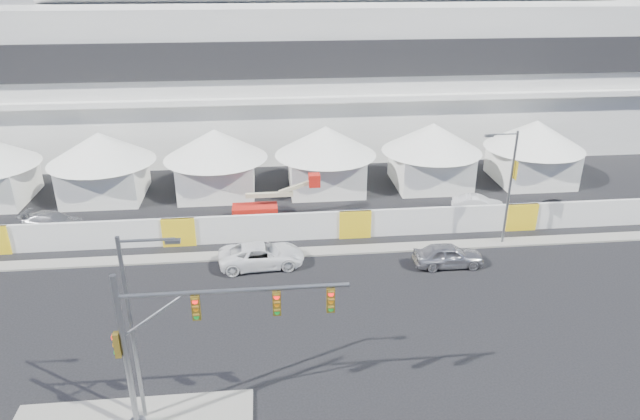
{
  "coord_description": "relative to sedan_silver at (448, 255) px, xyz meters",
  "views": [
    {
      "loc": [
        -0.06,
        -20.86,
        17.77
      ],
      "look_at": [
        3.11,
        10.0,
        4.15
      ],
      "focal_mm": 32.0,
      "sensor_mm": 36.0,
      "label": 1
    }
  ],
  "objects": [
    {
      "name": "sedan_silver",
      "position": [
        0.0,
        0.0,
        0.0
      ],
      "size": [
        1.79,
        4.39,
        1.49
      ],
      "primitive_type": "imported",
      "rotation": [
        0.0,
        0.0,
        1.56
      ],
      "color": "#A6A5AA",
      "rests_on": "ground"
    },
    {
      "name": "lot_car_c",
      "position": [
        -26.53,
        8.02,
        -0.09
      ],
      "size": [
        2.85,
        4.82,
        1.31
      ],
      "primitive_type": "imported",
      "rotation": [
        0.0,
        0.0,
        1.33
      ],
      "color": "#A6A7AB",
      "rests_on": "ground"
    },
    {
      "name": "far_curb",
      "position": [
        8.78,
        2.65,
        -0.69
      ],
      "size": [
        80.0,
        1.2,
        0.12
      ],
      "primitive_type": "cube",
      "color": "gray",
      "rests_on": "ground"
    },
    {
      "name": "stadium",
      "position": [
        -2.51,
        31.66,
        8.7
      ],
      "size": [
        80.0,
        24.8,
        21.98
      ],
      "color": "silver",
      "rests_on": "ground"
    },
    {
      "name": "boom_lift",
      "position": [
        -11.51,
        8.53,
        0.15
      ],
      "size": [
        6.56,
        1.5,
        3.35
      ],
      "rotation": [
        0.0,
        0.0,
        0.01
      ],
      "color": "red",
      "rests_on": "ground"
    },
    {
      "name": "tent_row",
      "position": [
        -10.72,
        14.15,
        2.4
      ],
      "size": [
        53.4,
        8.4,
        5.4
      ],
      "color": "white",
      "rests_on": "ground"
    },
    {
      "name": "pickup_curb",
      "position": [
        -11.7,
        1.22,
        -0.0
      ],
      "size": [
        2.85,
        5.53,
        1.49
      ],
      "primitive_type": "imported",
      "rotation": [
        0.0,
        0.0,
        1.64
      ],
      "color": "white",
      "rests_on": "ground"
    },
    {
      "name": "streetlight_curb",
      "position": [
        4.5,
        2.65,
        3.86
      ],
      "size": [
        2.35,
        0.53,
        7.93
      ],
      "color": "gray",
      "rests_on": "ground"
    },
    {
      "name": "lot_car_a",
      "position": [
        4.86,
        7.93,
        -0.1
      ],
      "size": [
        2.3,
        4.15,
        1.3
      ],
      "primitive_type": "imported",
      "rotation": [
        0.0,
        0.0,
        1.32
      ],
      "color": "white",
      "rests_on": "ground"
    },
    {
      "name": "lot_car_b",
      "position": [
        10.51,
        6.79,
        -0.09
      ],
      "size": [
        2.75,
        4.16,
        1.32
      ],
      "primitive_type": "imported",
      "rotation": [
        0.0,
        0.0,
        1.91
      ],
      "color": "black",
      "rests_on": "ground"
    },
    {
      "name": "hoarding_fence",
      "position": [
        -5.22,
        4.65,
        0.25
      ],
      "size": [
        70.0,
        0.25,
        2.0
      ],
      "primitive_type": "cube",
      "color": "silver",
      "rests_on": "ground"
    },
    {
      "name": "streetlight_median",
      "position": [
        -16.51,
        -11.48,
        4.23
      ],
      "size": [
        2.33,
        0.23,
        8.41
      ],
      "color": "gray",
      "rests_on": "median_island"
    },
    {
      "name": "traffic_mast",
      "position": [
        -14.98,
        -12.25,
        3.41
      ],
      "size": [
        8.97,
        0.71,
        7.25
      ],
      "color": "gray",
      "rests_on": "median_island"
    },
    {
      "name": "ground",
      "position": [
        -11.22,
        -9.85,
        -0.75
      ],
      "size": [
        160.0,
        160.0,
        0.0
      ],
      "primitive_type": "plane",
      "color": "black",
      "rests_on": "ground"
    }
  ]
}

